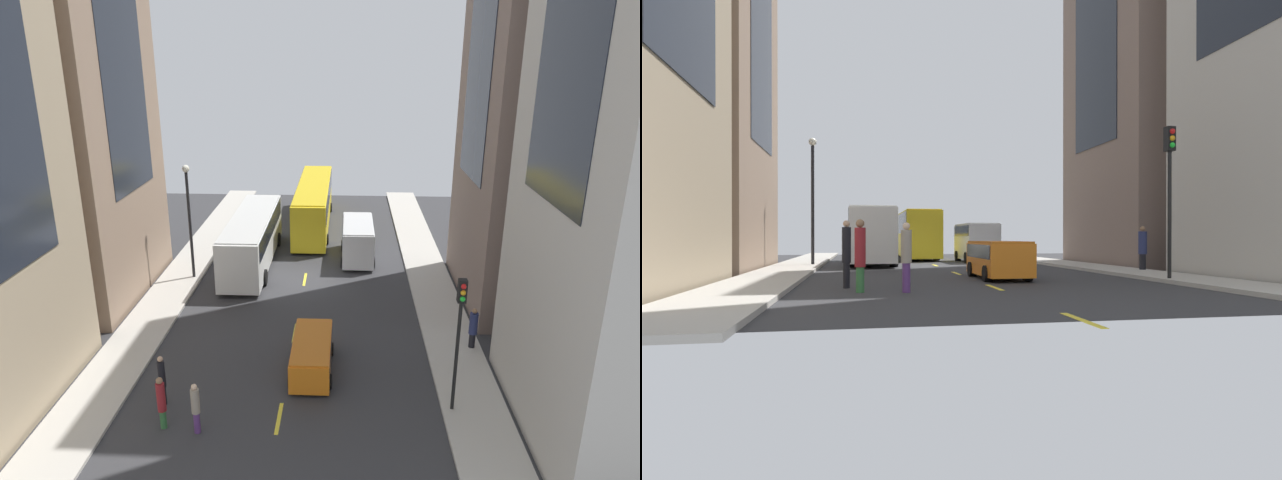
{
  "view_description": "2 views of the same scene",
  "coord_description": "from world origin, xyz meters",
  "views": [
    {
      "loc": [
        2.51,
        -32.64,
        13.92
      ],
      "look_at": [
        0.77,
        3.84,
        1.31
      ],
      "focal_mm": 31.72,
      "sensor_mm": 36.0,
      "label": 1
    },
    {
      "loc": [
        -4.35,
        -30.82,
        1.66
      ],
      "look_at": [
        1.93,
        1.57,
        1.5
      ],
      "focal_mm": 29.52,
      "sensor_mm": 36.0,
      "label": 2
    }
  ],
  "objects": [
    {
      "name": "building_east_1",
      "position": [
        14.17,
        -1.71,
        15.64
      ],
      "size": [
        9.78,
        9.97,
        31.27
      ],
      "color": "#7A665B",
      "rests_on": "ground"
    },
    {
      "name": "pedestrian_crossing_mid",
      "position": [
        -2.99,
        -14.97,
        1.13
      ],
      "size": [
        0.33,
        0.33,
        2.11
      ],
      "rotation": [
        0.0,
        0.0,
        2.7
      ],
      "color": "#593372",
      "rests_on": "ground"
    },
    {
      "name": "delivery_van_white",
      "position": [
        3.35,
        3.86,
        1.51
      ],
      "size": [
        2.25,
        5.38,
        2.58
      ],
      "color": "white",
      "rests_on": "ground"
    },
    {
      "name": "streetcar_yellow",
      "position": [
        -0.08,
        11.1,
        2.12
      ],
      "size": [
        2.7,
        13.99,
        3.59
      ],
      "color": "yellow",
      "rests_on": "ground"
    },
    {
      "name": "pedestrian_crossing_near",
      "position": [
        8.67,
        -8.24,
        1.21
      ],
      "size": [
        0.4,
        0.4,
        2.03
      ],
      "rotation": [
        0.0,
        0.0,
        2.33
      ],
      "color": "black",
      "rests_on": "ground"
    },
    {
      "name": "lane_stripe_6",
      "position": [
        0.0,
        21.0,
        0.01
      ],
      "size": [
        0.16,
        2.0,
        0.01
      ],
      "primitive_type": "cube",
      "color": "yellow",
      "rests_on": "ground"
    },
    {
      "name": "car_orange_0",
      "position": [
        1.09,
        -10.42,
        0.89
      ],
      "size": [
        1.87,
        4.41,
        1.51
      ],
      "color": "orange",
      "rests_on": "ground"
    },
    {
      "name": "pedestrian_walking_far",
      "position": [
        -4.36,
        -14.75,
        1.18
      ],
      "size": [
        0.33,
        0.33,
        2.21
      ],
      "rotation": [
        0.0,
        0.0,
        4.66
      ],
      "color": "#336B38",
      "rests_on": "ground"
    },
    {
      "name": "pedestrian_waiting_curb",
      "position": [
        -4.8,
        -13.28,
        1.2
      ],
      "size": [
        0.29,
        0.29,
        2.22
      ],
      "rotation": [
        0.0,
        0.0,
        3.07
      ],
      "color": "black",
      "rests_on": "ground"
    },
    {
      "name": "sidewalk_west",
      "position": [
        -7.8,
        0.0,
        0.07
      ],
      "size": [
        2.65,
        44.0,
        0.15
      ],
      "primitive_type": "cube",
      "color": "#B2ADA3",
      "rests_on": "ground"
    },
    {
      "name": "building_west_1",
      "position": [
        -12.75,
        -2.22,
        13.95
      ],
      "size": [
        6.9,
        10.48,
        27.91
      ],
      "color": "#937760",
      "rests_on": "ground"
    },
    {
      "name": "city_bus_white",
      "position": [
        -3.67,
        2.6,
        2.01
      ],
      "size": [
        2.81,
        11.47,
        3.35
      ],
      "color": "silver",
      "rests_on": "ground"
    },
    {
      "name": "lane_stripe_2",
      "position": [
        0.0,
        -7.0,
        0.01
      ],
      "size": [
        0.16,
        2.0,
        0.01
      ],
      "primitive_type": "cube",
      "color": "yellow",
      "rests_on": "ground"
    },
    {
      "name": "sidewalk_east",
      "position": [
        7.8,
        0.0,
        0.07
      ],
      "size": [
        2.65,
        44.0,
        0.15
      ],
      "primitive_type": "cube",
      "color": "#B2ADA3",
      "rests_on": "ground"
    },
    {
      "name": "streetlamp_near",
      "position": [
        -6.98,
        -0.21,
        4.5
      ],
      "size": [
        0.44,
        0.44,
        7.11
      ],
      "color": "black",
      "rests_on": "ground"
    },
    {
      "name": "lane_stripe_5",
      "position": [
        0.0,
        14.0,
        0.01
      ],
      "size": [
        0.16,
        2.0,
        0.01
      ],
      "primitive_type": "cube",
      "color": "yellow",
      "rests_on": "ground"
    },
    {
      "name": "lane_stripe_1",
      "position": [
        0.0,
        -14.0,
        0.01
      ],
      "size": [
        0.16,
        2.0,
        0.01
      ],
      "primitive_type": "cube",
      "color": "yellow",
      "rests_on": "ground"
    },
    {
      "name": "ground_plane",
      "position": [
        0.0,
        0.0,
        0.0
      ],
      "size": [
        42.26,
        42.26,
        0.0
      ],
      "primitive_type": "plane",
      "color": "#333335"
    },
    {
      "name": "lane_stripe_3",
      "position": [
        0.0,
        0.0,
        0.01
      ],
      "size": [
        0.16,
        2.0,
        0.01
      ],
      "primitive_type": "cube",
      "color": "yellow",
      "rests_on": "ground"
    },
    {
      "name": "lane_stripe_4",
      "position": [
        0.0,
        7.0,
        0.01
      ],
      "size": [
        0.16,
        2.0,
        0.01
      ],
      "primitive_type": "cube",
      "color": "yellow",
      "rests_on": "ground"
    },
    {
      "name": "traffic_light_near_corner",
      "position": [
        6.88,
        -13.24,
        4.06
      ],
      "size": [
        0.32,
        0.44,
        5.6
      ],
      "color": "black",
      "rests_on": "ground"
    }
  ]
}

